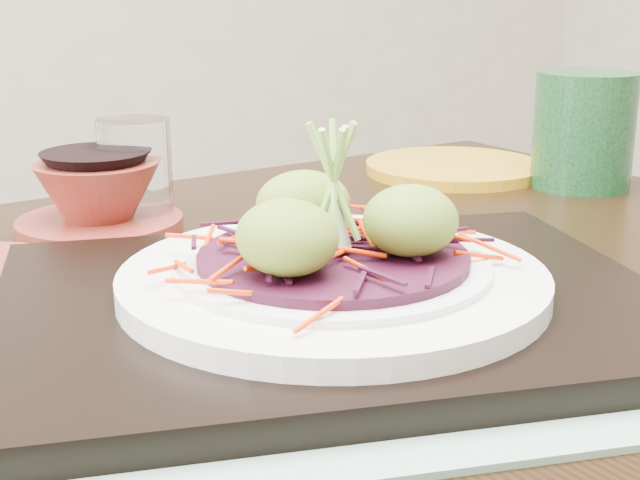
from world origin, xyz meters
name	(u,v)px	position (x,y,z in m)	size (l,w,h in m)	color
dining_table	(262,404)	(-0.10, -0.08, 0.62)	(1.24, 0.92, 0.72)	black
placemat	(333,322)	(-0.08, -0.17, 0.72)	(0.51, 0.40, 0.00)	#84AA95
serving_tray	(333,305)	(-0.08, -0.17, 0.73)	(0.44, 0.33, 0.02)	black
white_plate	(333,278)	(-0.08, -0.17, 0.75)	(0.29, 0.29, 0.02)	silver
cabbage_bed	(333,258)	(-0.08, -0.17, 0.77)	(0.18, 0.18, 0.01)	#330A1D
carrot_julienne	(333,245)	(-0.08, -0.17, 0.77)	(0.22, 0.22, 0.01)	red
guacamole_scoops	(334,221)	(-0.08, -0.17, 0.79)	(0.16, 0.14, 0.05)	olive
scallion_garnish	(334,188)	(-0.08, -0.17, 0.81)	(0.07, 0.07, 0.10)	#7FB94A
water_glass	(135,171)	(-0.13, 0.15, 0.77)	(0.07, 0.07, 0.10)	white
terracotta_bowl_set	(98,200)	(-0.17, 0.14, 0.75)	(0.16, 0.16, 0.06)	maroon
yellow_plate	(454,168)	(0.27, 0.20, 0.72)	(0.21, 0.21, 0.01)	#A27312
green_jar	(584,130)	(0.36, 0.08, 0.78)	(0.11, 0.11, 0.13)	#1A4A23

